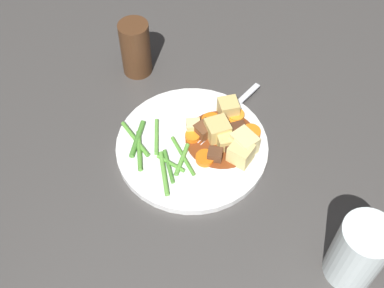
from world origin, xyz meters
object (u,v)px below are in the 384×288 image
carrot_slice_0 (211,122)px  carrot_slice_5 (251,133)px  carrot_slice_6 (205,158)px  water_glass (358,252)px  carrot_slice_2 (236,116)px  meat_chunk_3 (215,155)px  potato_chunk_1 (225,142)px  pepper_mill (136,48)px  meat_chunk_4 (219,125)px  carrot_slice_3 (231,139)px  potato_chunk_0 (191,126)px  meat_chunk_1 (204,130)px  potato_chunk_5 (218,130)px  meat_chunk_0 (238,132)px  meat_chunk_2 (233,146)px  potato_chunk_4 (228,109)px  dinner_plate (192,146)px  carrot_slice_1 (233,126)px  carrot_slice_4 (192,137)px  potato_chunk_3 (241,153)px  fork (226,114)px  potato_chunk_2 (244,143)px

carrot_slice_0 → carrot_slice_5: size_ratio=1.04×
carrot_slice_6 → water_glass: size_ratio=0.27×
carrot_slice_2 → meat_chunk_3: meat_chunk_3 is taller
carrot_slice_0 → potato_chunk_1: potato_chunk_1 is taller
meat_chunk_3 → carrot_slice_0: bearing=98.1°
carrot_slice_6 → pepper_mill: bearing=124.3°
carrot_slice_6 → pepper_mill: size_ratio=0.29×
meat_chunk_4 → carrot_slice_0: bearing=145.3°
carrot_slice_3 → potato_chunk_1: bearing=-126.5°
carrot_slice_6 → meat_chunk_4: 0.07m
potato_chunk_0 → meat_chunk_1: meat_chunk_1 is taller
carrot_slice_6 → carrot_slice_5: bearing=37.2°
potato_chunk_5 → meat_chunk_0: potato_chunk_5 is taller
carrot_slice_6 → meat_chunk_2: size_ratio=1.09×
potato_chunk_0 → water_glass: water_glass is taller
potato_chunk_4 → meat_chunk_4: bearing=-112.4°
dinner_plate → potato_chunk_4: potato_chunk_4 is taller
carrot_slice_5 → potato_chunk_0: 0.10m
potato_chunk_0 → meat_chunk_3: (0.04, -0.06, -0.00)m
carrot_slice_1 → water_glass: bearing=-53.6°
potato_chunk_0 → potato_chunk_4: bearing=33.3°
carrot_slice_0 → meat_chunk_2: size_ratio=1.18×
carrot_slice_4 → meat_chunk_1: meat_chunk_1 is taller
carrot_slice_4 → meat_chunk_3: (0.04, -0.04, 0.00)m
dinner_plate → potato_chunk_5: size_ratio=6.94×
potato_chunk_3 → meat_chunk_3: potato_chunk_3 is taller
meat_chunk_1 → pepper_mill: size_ratio=0.26×
carrot_slice_4 → fork: carrot_slice_4 is taller
meat_chunk_2 → water_glass: (0.17, -0.19, 0.04)m
potato_chunk_2 → carrot_slice_3: bearing=145.5°
carrot_slice_5 → potato_chunk_0: (-0.10, 0.00, 0.00)m
carrot_slice_0 → carrot_slice_5: 0.07m
carrot_slice_6 → potato_chunk_3: size_ratio=0.89×
meat_chunk_1 → carrot_slice_4: bearing=-151.9°
carrot_slice_1 → fork: (-0.01, 0.03, -0.00)m
carrot_slice_2 → potato_chunk_5: 0.05m
carrot_slice_6 → potato_chunk_0: (-0.03, 0.06, 0.01)m
carrot_slice_1 → pepper_mill: 0.24m
carrot_slice_3 → potato_chunk_5: size_ratio=0.91×
carrot_slice_5 → carrot_slice_1: bearing=155.6°
meat_chunk_3 → carrot_slice_4: bearing=136.9°
dinner_plate → carrot_slice_1: (0.07, 0.04, 0.01)m
carrot_slice_4 → carrot_slice_5: bearing=8.3°
dinner_plate → water_glass: size_ratio=2.19×
potato_chunk_2 → potato_chunk_4: size_ratio=1.17×
water_glass → carrot_slice_4: bearing=139.4°
potato_chunk_5 → pepper_mill: (-0.16, 0.16, 0.02)m
carrot_slice_6 → potato_chunk_1: 0.04m
meat_chunk_0 → meat_chunk_1: 0.06m
carrot_slice_4 → water_glass: 0.32m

